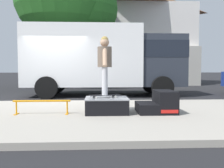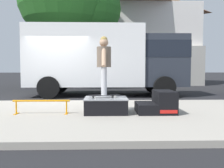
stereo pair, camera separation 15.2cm
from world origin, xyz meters
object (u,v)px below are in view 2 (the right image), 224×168
at_px(skater_kid, 104,61).
at_px(street_tree_main, 71,0).
at_px(skate_box, 106,105).
at_px(grind_rail, 41,103).
at_px(kicker_ramp, 159,104).
at_px(skateboard, 104,95).
at_px(box_truck, 107,58).

relative_size(skater_kid, street_tree_main, 0.17).
distance_m(skate_box, grind_rail, 1.56).
bearing_deg(skater_kid, kicker_ramp, -1.17).
bearing_deg(skater_kid, skate_box, -30.43).
bearing_deg(kicker_ramp, grind_rail, -178.69).
bearing_deg(skateboard, kicker_ramp, -1.17).
xyz_separation_m(grind_rail, box_truck, (1.65, 5.31, 1.33)).
relative_size(box_truck, street_tree_main, 0.81).
height_order(grind_rail, skater_kid, skater_kid).
relative_size(grind_rail, box_truck, 0.20).
bearing_deg(box_truck, kicker_ramp, -77.03).
xyz_separation_m(grind_rail, street_tree_main, (-0.54, 9.92, 5.07)).
bearing_deg(skateboard, street_tree_main, 101.80).
relative_size(skateboard, street_tree_main, 0.09).
bearing_deg(skate_box, skater_kid, 149.57).
distance_m(grind_rail, box_truck, 5.72).
bearing_deg(street_tree_main, skateboard, -78.20).
bearing_deg(skateboard, box_truck, 88.46).
bearing_deg(grind_rail, skate_box, 2.42).
height_order(kicker_ramp, street_tree_main, street_tree_main).
distance_m(skate_box, skateboard, 0.24).
distance_m(grind_rail, street_tree_main, 11.16).
distance_m(skateboard, skater_kid, 0.85).
height_order(kicker_ramp, skateboard, kicker_ramp).
xyz_separation_m(kicker_ramp, skateboard, (-1.35, 0.03, 0.21)).
xyz_separation_m(box_truck, street_tree_main, (-2.19, 4.61, 3.74)).
distance_m(skate_box, box_truck, 5.42).
bearing_deg(skate_box, street_tree_main, 102.02).
distance_m(skateboard, box_truck, 5.34).
bearing_deg(box_truck, grind_rail, -107.26).
distance_m(skate_box, kicker_ramp, 1.30).
relative_size(skate_box, street_tree_main, 0.12).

